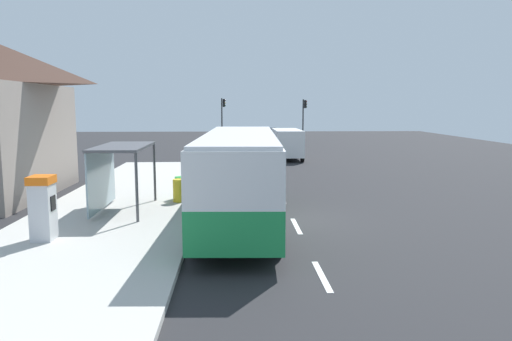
# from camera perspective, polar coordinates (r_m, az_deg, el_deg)

# --- Properties ---
(ground_plane) EXTENTS (56.00, 92.00, 0.04)m
(ground_plane) POSITION_cam_1_polar(r_m,az_deg,el_deg) (31.83, 0.87, 0.07)
(ground_plane) COLOR #262628
(sidewalk_platform) EXTENTS (6.20, 30.00, 0.18)m
(sidewalk_platform) POSITION_cam_1_polar(r_m,az_deg,el_deg) (20.43, -15.29, -4.20)
(sidewalk_platform) COLOR beige
(sidewalk_platform) RESTS_ON ground
(lane_stripe_seg_0) EXTENTS (0.16, 2.20, 0.01)m
(lane_stripe_seg_0) POSITION_cam_1_polar(r_m,az_deg,el_deg) (12.42, 7.70, -12.12)
(lane_stripe_seg_0) COLOR silver
(lane_stripe_seg_0) RESTS_ON ground
(lane_stripe_seg_1) EXTENTS (0.16, 2.20, 0.01)m
(lane_stripe_seg_1) POSITION_cam_1_polar(r_m,az_deg,el_deg) (17.16, 4.73, -6.49)
(lane_stripe_seg_1) COLOR silver
(lane_stripe_seg_1) RESTS_ON ground
(lane_stripe_seg_2) EXTENTS (0.16, 2.20, 0.01)m
(lane_stripe_seg_2) POSITION_cam_1_polar(r_m,az_deg,el_deg) (22.01, 3.08, -3.31)
(lane_stripe_seg_2) COLOR silver
(lane_stripe_seg_2) RESTS_ON ground
(lane_stripe_seg_3) EXTENTS (0.16, 2.20, 0.01)m
(lane_stripe_seg_3) POSITION_cam_1_polar(r_m,az_deg,el_deg) (26.91, 2.04, -1.28)
(lane_stripe_seg_3) COLOR silver
(lane_stripe_seg_3) RESTS_ON ground
(lane_stripe_seg_4) EXTENTS (0.16, 2.20, 0.01)m
(lane_stripe_seg_4) POSITION_cam_1_polar(r_m,az_deg,el_deg) (31.85, 1.32, 0.12)
(lane_stripe_seg_4) COLOR silver
(lane_stripe_seg_4) RESTS_ON ground
(lane_stripe_seg_5) EXTENTS (0.16, 2.20, 0.01)m
(lane_stripe_seg_5) POSITION_cam_1_polar(r_m,az_deg,el_deg) (36.80, 0.80, 1.14)
(lane_stripe_seg_5) COLOR silver
(lane_stripe_seg_5) RESTS_ON ground
(lane_stripe_seg_6) EXTENTS (0.16, 2.20, 0.01)m
(lane_stripe_seg_6) POSITION_cam_1_polar(r_m,az_deg,el_deg) (41.76, 0.40, 1.92)
(lane_stripe_seg_6) COLOR silver
(lane_stripe_seg_6) RESTS_ON ground
(lane_stripe_seg_7) EXTENTS (0.16, 2.20, 0.01)m
(lane_stripe_seg_7) POSITION_cam_1_polar(r_m,az_deg,el_deg) (46.73, 0.08, 2.54)
(lane_stripe_seg_7) COLOR silver
(lane_stripe_seg_7) RESTS_ON ground
(bus) EXTENTS (2.93, 11.10, 3.21)m
(bus) POSITION_cam_1_polar(r_m,az_deg,el_deg) (17.17, -1.93, -0.21)
(bus) COLOR #1E8C47
(bus) RESTS_ON ground
(white_van) EXTENTS (2.06, 5.21, 2.30)m
(white_van) POSITION_cam_1_polar(r_m,az_deg,el_deg) (37.86, 3.66, 3.34)
(white_van) COLOR white
(white_van) RESTS_ON ground
(sedan_near) EXTENTS (2.05, 4.50, 1.52)m
(sedan_near) POSITION_cam_1_polar(r_m,az_deg,el_deg) (57.12, 1.66, 4.26)
(sedan_near) COLOR navy
(sedan_near) RESTS_ON ground
(sedan_far) EXTENTS (1.87, 4.42, 1.52)m
(sedan_far) POSITION_cam_1_polar(r_m,az_deg,el_deg) (49.03, 2.36, 3.69)
(sedan_far) COLOR navy
(sedan_far) RESTS_ON ground
(ticket_machine) EXTENTS (0.66, 0.76, 1.94)m
(ticket_machine) POSITION_cam_1_polar(r_m,az_deg,el_deg) (15.87, -23.64, -3.97)
(ticket_machine) COLOR silver
(ticket_machine) RESTS_ON sidewalk_platform
(recycling_bin_yellow) EXTENTS (0.52, 0.52, 0.95)m
(recycling_bin_yellow) POSITION_cam_1_polar(r_m,az_deg,el_deg) (20.60, -8.96, -2.32)
(recycling_bin_yellow) COLOR yellow
(recycling_bin_yellow) RESTS_ON sidewalk_platform
(recycling_bin_green) EXTENTS (0.52, 0.52, 0.95)m
(recycling_bin_green) POSITION_cam_1_polar(r_m,az_deg,el_deg) (21.28, -8.75, -1.99)
(recycling_bin_green) COLOR green
(recycling_bin_green) RESTS_ON sidewalk_platform
(traffic_light_near_side) EXTENTS (0.49, 0.28, 4.77)m
(traffic_light_near_side) POSITION_cam_1_polar(r_m,az_deg,el_deg) (52.15, 5.63, 6.53)
(traffic_light_near_side) COLOR #2D2D2D
(traffic_light_near_side) RESTS_ON ground
(traffic_light_far_side) EXTENTS (0.49, 0.28, 4.89)m
(traffic_light_far_side) POSITION_cam_1_polar(r_m,az_deg,el_deg) (52.44, -3.90, 6.64)
(traffic_light_far_side) COLOR #2D2D2D
(traffic_light_far_side) RESTS_ON ground
(bus_shelter) EXTENTS (1.80, 4.00, 2.50)m
(bus_shelter) POSITION_cam_1_polar(r_m,az_deg,el_deg) (19.22, -16.14, 1.10)
(bus_shelter) COLOR #4C4C51
(bus_shelter) RESTS_ON sidewalk_platform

